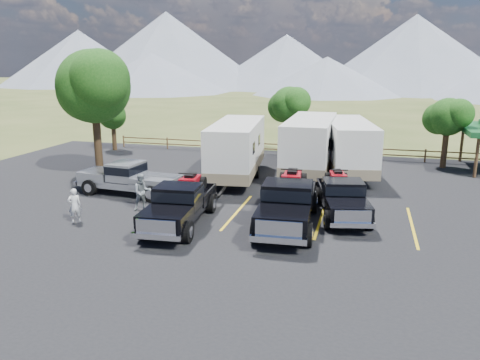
% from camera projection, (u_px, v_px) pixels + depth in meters
% --- Properties ---
extents(ground, '(320.00, 320.00, 0.00)m').
position_uv_depth(ground, '(259.00, 247.00, 18.36)').
color(ground, '#3B4A1F').
rests_on(ground, ground).
extents(asphalt_lot, '(44.00, 34.00, 0.04)m').
position_uv_depth(asphalt_lot, '(274.00, 222.00, 21.16)').
color(asphalt_lot, black).
rests_on(asphalt_lot, ground).
extents(stall_lines, '(12.12, 5.50, 0.01)m').
position_uv_depth(stall_lines, '(278.00, 215.00, 22.09)').
color(stall_lines, gold).
rests_on(stall_lines, asphalt_lot).
extents(tree_big_nw, '(5.54, 5.18, 7.84)m').
position_uv_depth(tree_big_nw, '(93.00, 86.00, 28.59)').
color(tree_big_nw, black).
rests_on(tree_big_nw, ground).
extents(tree_ne_a, '(3.11, 2.92, 4.76)m').
position_uv_depth(tree_ne_a, '(448.00, 117.00, 31.15)').
color(tree_ne_a, black).
rests_on(tree_ne_a, ground).
extents(tree_north, '(3.46, 3.24, 5.25)m').
position_uv_depth(tree_north, '(289.00, 105.00, 35.72)').
color(tree_north, black).
rests_on(tree_north, ground).
extents(tree_nw_small, '(2.59, 2.43, 3.85)m').
position_uv_depth(tree_nw_small, '(113.00, 116.00, 37.63)').
color(tree_nw_small, black).
rests_on(tree_nw_small, ground).
extents(rail_fence, '(36.12, 0.12, 1.00)m').
position_uv_depth(rail_fence, '(340.00, 150.00, 35.01)').
color(rail_fence, brown).
rests_on(rail_fence, ground).
extents(mountain_range, '(209.00, 71.00, 20.00)m').
position_uv_depth(mountain_range, '(323.00, 58.00, 117.48)').
color(mountain_range, slate).
rests_on(mountain_range, ground).
extents(rig_left, '(2.54, 6.27, 2.05)m').
position_uv_depth(rig_left, '(180.00, 203.00, 20.68)').
color(rig_left, black).
rests_on(rig_left, asphalt_lot).
extents(rig_center, '(2.72, 6.89, 2.26)m').
position_uv_depth(rig_center, '(288.00, 202.00, 20.47)').
color(rig_center, black).
rests_on(rig_center, asphalt_lot).
extents(rig_right, '(3.01, 6.06, 1.94)m').
position_uv_depth(rig_right, '(342.00, 196.00, 21.91)').
color(rig_right, black).
rests_on(rig_right, asphalt_lot).
extents(trailer_left, '(3.51, 10.07, 3.48)m').
position_uv_depth(trailer_left, '(237.00, 150.00, 28.54)').
color(trailer_left, silver).
rests_on(trailer_left, asphalt_lot).
extents(trailer_center, '(2.77, 10.30, 3.59)m').
position_uv_depth(trailer_center, '(310.00, 146.00, 29.52)').
color(trailer_center, silver).
rests_on(trailer_center, asphalt_lot).
extents(trailer_right, '(3.96, 9.83, 3.40)m').
position_uv_depth(trailer_right, '(348.00, 147.00, 29.57)').
color(trailer_right, silver).
rests_on(trailer_right, asphalt_lot).
extents(pickup_silver, '(6.06, 2.49, 1.77)m').
position_uv_depth(pickup_silver, '(129.00, 178.00, 25.34)').
color(pickup_silver, '#94979D').
rests_on(pickup_silver, asphalt_lot).
extents(person_a, '(0.67, 0.67, 1.57)m').
position_uv_depth(person_a, '(74.00, 205.00, 20.97)').
color(person_a, silver).
rests_on(person_a, asphalt_lot).
extents(person_b, '(1.12, 1.08, 1.81)m').
position_uv_depth(person_b, '(142.00, 192.00, 22.68)').
color(person_b, gray).
rests_on(person_b, asphalt_lot).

